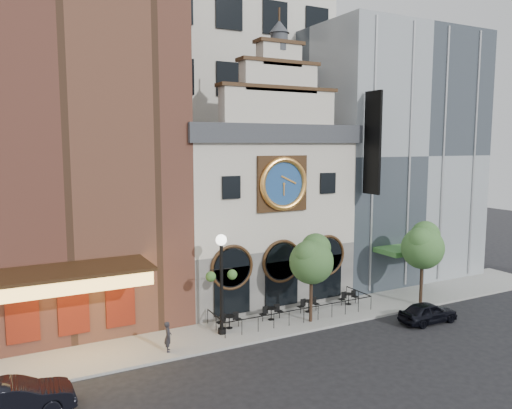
{
  "coord_description": "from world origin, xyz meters",
  "views": [
    {
      "loc": [
        -16.33,
        -23.64,
        11.09
      ],
      "look_at": [
        -0.81,
        6.0,
        7.01
      ],
      "focal_mm": 35.0,
      "sensor_mm": 36.0,
      "label": 1
    }
  ],
  "objects_px": {
    "tree_left": "(312,258)",
    "tree_right": "(423,244)",
    "car_right": "(428,312)",
    "car_left": "(14,400)",
    "bistro_1": "(271,313)",
    "pedestrian": "(168,336)",
    "bistro_2": "(308,305)",
    "bistro_3": "(349,298)",
    "lamppost": "(221,273)",
    "bistro_0": "(229,321)"
  },
  "relations": [
    {
      "from": "tree_left",
      "to": "tree_right",
      "type": "height_order",
      "value": "tree_right"
    },
    {
      "from": "car_right",
      "to": "car_left",
      "type": "height_order",
      "value": "car_left"
    },
    {
      "from": "bistro_1",
      "to": "pedestrian",
      "type": "relative_size",
      "value": 0.97
    },
    {
      "from": "bistro_1",
      "to": "pedestrian",
      "type": "distance_m",
      "value": 7.37
    },
    {
      "from": "bistro_2",
      "to": "car_right",
      "type": "xyz_separation_m",
      "value": [
        5.74,
        -4.75,
        0.05
      ]
    },
    {
      "from": "bistro_3",
      "to": "lamppost",
      "type": "xyz_separation_m",
      "value": [
        -9.83,
        -0.83,
        3.15
      ]
    },
    {
      "from": "bistro_0",
      "to": "bistro_3",
      "type": "relative_size",
      "value": 1.0
    },
    {
      "from": "bistro_0",
      "to": "lamppost",
      "type": "relative_size",
      "value": 0.27
    },
    {
      "from": "bistro_0",
      "to": "tree_left",
      "type": "bearing_deg",
      "value": -13.92
    },
    {
      "from": "bistro_0",
      "to": "bistro_2",
      "type": "xyz_separation_m",
      "value": [
        5.8,
        0.24,
        0.0
      ]
    },
    {
      "from": "bistro_1",
      "to": "tree_left",
      "type": "relative_size",
      "value": 0.29
    },
    {
      "from": "bistro_0",
      "to": "lamppost",
      "type": "xyz_separation_m",
      "value": [
        -0.73,
        -0.57,
        3.15
      ]
    },
    {
      "from": "bistro_3",
      "to": "tree_left",
      "type": "xyz_separation_m",
      "value": [
        -4.09,
        -1.51,
        3.53
      ]
    },
    {
      "from": "bistro_2",
      "to": "lamppost",
      "type": "relative_size",
      "value": 0.27
    },
    {
      "from": "car_left",
      "to": "pedestrian",
      "type": "relative_size",
      "value": 2.89
    },
    {
      "from": "car_right",
      "to": "tree_left",
      "type": "xyz_separation_m",
      "value": [
        -6.53,
        3.27,
        3.48
      ]
    },
    {
      "from": "car_left",
      "to": "tree_left",
      "type": "distance_m",
      "value": 17.4
    },
    {
      "from": "bistro_3",
      "to": "tree_left",
      "type": "distance_m",
      "value": 5.61
    },
    {
      "from": "tree_left",
      "to": "tree_right",
      "type": "relative_size",
      "value": 0.95
    },
    {
      "from": "pedestrian",
      "to": "tree_right",
      "type": "relative_size",
      "value": 0.28
    },
    {
      "from": "tree_right",
      "to": "car_left",
      "type": "bearing_deg",
      "value": -174.2
    },
    {
      "from": "pedestrian",
      "to": "tree_left",
      "type": "distance_m",
      "value": 9.8
    },
    {
      "from": "bistro_3",
      "to": "car_right",
      "type": "distance_m",
      "value": 5.36
    },
    {
      "from": "bistro_0",
      "to": "bistro_3",
      "type": "distance_m",
      "value": 9.1
    },
    {
      "from": "bistro_0",
      "to": "lamppost",
      "type": "distance_m",
      "value": 3.28
    },
    {
      "from": "car_left",
      "to": "pedestrian",
      "type": "height_order",
      "value": "pedestrian"
    },
    {
      "from": "pedestrian",
      "to": "tree_left",
      "type": "relative_size",
      "value": 0.3
    },
    {
      "from": "bistro_1",
      "to": "car_right",
      "type": "relative_size",
      "value": 0.41
    },
    {
      "from": "bistro_3",
      "to": "lamppost",
      "type": "relative_size",
      "value": 0.27
    },
    {
      "from": "bistro_1",
      "to": "lamppost",
      "type": "xyz_separation_m",
      "value": [
        -3.65,
        -0.66,
        3.15
      ]
    },
    {
      "from": "bistro_1",
      "to": "car_right",
      "type": "height_order",
      "value": "car_right"
    },
    {
      "from": "tree_right",
      "to": "bistro_1",
      "type": "bearing_deg",
      "value": 168.52
    },
    {
      "from": "bistro_0",
      "to": "pedestrian",
      "type": "height_order",
      "value": "pedestrian"
    },
    {
      "from": "bistro_0",
      "to": "car_left",
      "type": "xyz_separation_m",
      "value": [
        -11.73,
        -4.6,
        0.16
      ]
    },
    {
      "from": "car_left",
      "to": "lamppost",
      "type": "xyz_separation_m",
      "value": [
        11.0,
        4.03,
        2.99
      ]
    },
    {
      "from": "bistro_2",
      "to": "car_right",
      "type": "bearing_deg",
      "value": -39.63
    },
    {
      "from": "bistro_1",
      "to": "car_left",
      "type": "xyz_separation_m",
      "value": [
        -14.65,
        -4.7,
        0.16
      ]
    },
    {
      "from": "bistro_1",
      "to": "bistro_2",
      "type": "bearing_deg",
      "value": 2.78
    },
    {
      "from": "car_left",
      "to": "pedestrian",
      "type": "xyz_separation_m",
      "value": [
        7.47,
        3.08,
        0.19
      ]
    },
    {
      "from": "car_left",
      "to": "tree_right",
      "type": "relative_size",
      "value": 0.82
    },
    {
      "from": "bistro_3",
      "to": "car_left",
      "type": "height_order",
      "value": "car_left"
    },
    {
      "from": "bistro_0",
      "to": "car_right",
      "type": "bearing_deg",
      "value": -21.38
    },
    {
      "from": "bistro_2",
      "to": "car_right",
      "type": "height_order",
      "value": "car_right"
    },
    {
      "from": "bistro_3",
      "to": "car_left",
      "type": "xyz_separation_m",
      "value": [
        -20.83,
        -4.87,
        0.16
      ]
    },
    {
      "from": "lamppost",
      "to": "car_right",
      "type": "bearing_deg",
      "value": -10.71
    },
    {
      "from": "car_right",
      "to": "lamppost",
      "type": "height_order",
      "value": "lamppost"
    },
    {
      "from": "tree_left",
      "to": "car_left",
      "type": "bearing_deg",
      "value": -168.64
    },
    {
      "from": "bistro_1",
      "to": "bistro_3",
      "type": "distance_m",
      "value": 6.18
    },
    {
      "from": "bistro_1",
      "to": "pedestrian",
      "type": "xyz_separation_m",
      "value": [
        -7.18,
        -1.62,
        0.35
      ]
    },
    {
      "from": "tree_left",
      "to": "tree_right",
      "type": "bearing_deg",
      "value": -5.43
    }
  ]
}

